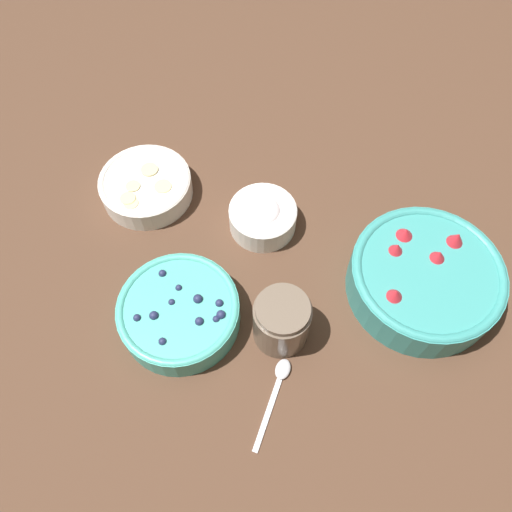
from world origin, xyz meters
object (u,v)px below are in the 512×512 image
object	(u,v)px
bowl_bananas	(146,185)
jar_chocolate	(281,322)
bowl_strawberries	(425,277)
bowl_cream	(263,216)
bowl_blueberries	(179,312)

from	to	relation	value
bowl_bananas	jar_chocolate	xyz separation A→B (m)	(-0.35, 0.03, 0.02)
bowl_strawberries	jar_chocolate	xyz separation A→B (m)	(0.11, 0.21, 0.00)
bowl_cream	jar_chocolate	bearing A→B (deg)	140.76
bowl_blueberries	bowl_cream	world-z (taller)	same
bowl_blueberries	jar_chocolate	xyz separation A→B (m)	(-0.13, -0.09, 0.01)
bowl_blueberries	bowl_cream	size ratio (longest dim) A/B	1.61
bowl_blueberries	bowl_bananas	distance (m)	0.26
bowl_strawberries	bowl_cream	size ratio (longest dim) A/B	2.05
bowl_bananas	bowl_cream	size ratio (longest dim) A/B	1.41
bowl_bananas	bowl_cream	world-z (taller)	bowl_cream
bowl_cream	bowl_bananas	bearing A→B (deg)	25.10
bowl_blueberries	jar_chocolate	world-z (taller)	jar_chocolate
bowl_cream	bowl_blueberries	bearing A→B (deg)	97.40
bowl_strawberries	jar_chocolate	world-z (taller)	jar_chocolate
bowl_strawberries	jar_chocolate	size ratio (longest dim) A/B	2.52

